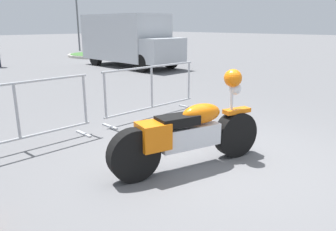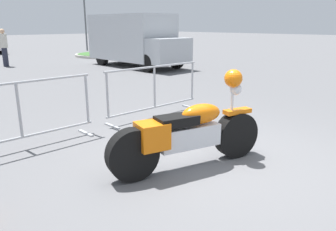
{
  "view_description": "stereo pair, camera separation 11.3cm",
  "coord_description": "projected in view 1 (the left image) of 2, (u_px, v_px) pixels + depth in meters",
  "views": [
    {
      "loc": [
        -3.62,
        -2.48,
        1.89
      ],
      "look_at": [
        -0.47,
        0.63,
        0.65
      ],
      "focal_mm": 35.0,
      "sensor_mm": 36.0,
      "label": 1
    },
    {
      "loc": [
        -3.53,
        -2.56,
        1.89
      ],
      "look_at": [
        -0.47,
        0.63,
        0.65
      ],
      "focal_mm": 35.0,
      "sensor_mm": 36.0,
      "label": 2
    }
  ],
  "objects": [
    {
      "name": "planter_island",
      "position": [
        100.0,
        52.0,
        20.04
      ],
      "size": [
        3.7,
        3.7,
        0.98
      ],
      "color": "#ADA89E",
      "rests_on": "ground"
    },
    {
      "name": "ground_plane",
      "position": [
        222.0,
        161.0,
        4.66
      ],
      "size": [
        120.0,
        120.0,
        0.0
      ],
      "primitive_type": "plane",
      "color": "#5B5B5E"
    },
    {
      "name": "crowd_barrier_near",
      "position": [
        17.0,
        116.0,
        4.91
      ],
      "size": [
        2.4,
        0.46,
        1.07
      ],
      "rotation": [
        0.0,
        0.0,
        -0.01
      ],
      "color": "#9EA0A5",
      "rests_on": "ground"
    },
    {
      "name": "motorcycle",
      "position": [
        189.0,
        132.0,
        4.36
      ],
      "size": [
        2.25,
        0.81,
        1.29
      ],
      "rotation": [
        0.0,
        0.0,
        -0.28
      ],
      "color": "black",
      "rests_on": "ground"
    },
    {
      "name": "delivery_van",
      "position": [
        128.0,
        39.0,
        14.78
      ],
      "size": [
        2.01,
        5.01,
        2.31
      ],
      "rotation": [
        0.0,
        0.0,
        -1.57
      ],
      "color": "#B2B7BC",
      "rests_on": "ground"
    },
    {
      "name": "crowd_barrier_far",
      "position": [
        152.0,
        91.0,
        6.8
      ],
      "size": [
        2.4,
        0.46,
        1.07
      ],
      "rotation": [
        0.0,
        0.0,
        -0.01
      ],
      "color": "#9EA0A5",
      "rests_on": "ground"
    }
  ]
}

